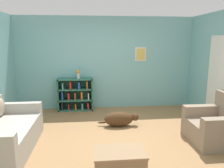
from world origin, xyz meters
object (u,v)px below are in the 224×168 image
object	(u,v)px
bookshelf	(75,95)
coffee_table	(119,163)
recliner_chair	(217,126)
vase	(78,74)
dog	(120,119)
couch	(1,135)

from	to	relation	value
bookshelf	coffee_table	bearing A→B (deg)	-75.64
recliner_chair	bookshelf	bearing A→B (deg)	140.93
vase	coffee_table	bearing A→B (deg)	-77.18
recliner_chair	vase	bearing A→B (deg)	140.20
coffee_table	bookshelf	bearing A→B (deg)	104.36
dog	bookshelf	bearing A→B (deg)	129.26
couch	bookshelf	xyz separation A→B (m)	(1.15, 2.27, 0.13)
bookshelf	dog	xyz separation A→B (m)	(1.08, -1.33, -0.27)
coffee_table	vase	bearing A→B (deg)	102.82
dog	vase	bearing A→B (deg)	127.09
bookshelf	dog	world-z (taller)	bookshelf
bookshelf	recliner_chair	xyz separation A→B (m)	(2.83, -2.30, -0.11)
couch	vase	bearing A→B (deg)	60.97
recliner_chair	coffee_table	xyz separation A→B (m)	(-2.00, -0.92, -0.12)
bookshelf	dog	distance (m)	1.73
recliner_chair	vase	world-z (taller)	vase
bookshelf	recliner_chair	size ratio (longest dim) A/B	1.02
couch	vase	world-z (taller)	vase
recliner_chair	dog	xyz separation A→B (m)	(-1.74, 0.97, -0.16)
dog	couch	bearing A→B (deg)	-157.08
couch	vase	xyz separation A→B (m)	(1.25, 2.25, 0.73)
coffee_table	dog	xyz separation A→B (m)	(0.26, 1.89, -0.04)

